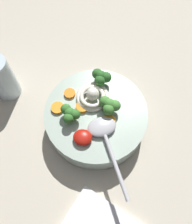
{
  "coord_description": "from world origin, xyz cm",
  "views": [
    {
      "loc": [
        5.7,
        -19.07,
        52.57
      ],
      "look_at": [
        1.4,
        1.67,
        8.8
      ],
      "focal_mm": 36.09,
      "sensor_mm": 36.0,
      "label": 1
    }
  ],
  "objects_px": {
    "soup_bowl": "(96,118)",
    "soup_spoon": "(104,133)",
    "noodle_pile": "(91,96)",
    "drinking_glass": "(2,78)"
  },
  "relations": [
    {
      "from": "soup_bowl",
      "to": "noodle_pile",
      "type": "xyz_separation_m",
      "value": [
        -0.02,
        0.03,
        0.04
      ]
    },
    {
      "from": "noodle_pile",
      "to": "soup_spoon",
      "type": "relative_size",
      "value": 0.49
    },
    {
      "from": "drinking_glass",
      "to": "soup_spoon",
      "type": "bearing_deg",
      "value": -18.82
    },
    {
      "from": "noodle_pile",
      "to": "drinking_glass",
      "type": "xyz_separation_m",
      "value": [
        -0.22,
        0.01,
        -0.01
      ]
    },
    {
      "from": "soup_bowl",
      "to": "soup_spoon",
      "type": "height_order",
      "value": "soup_spoon"
    },
    {
      "from": "soup_bowl",
      "to": "soup_spoon",
      "type": "bearing_deg",
      "value": -60.61
    },
    {
      "from": "soup_bowl",
      "to": "drinking_glass",
      "type": "bearing_deg",
      "value": 169.72
    },
    {
      "from": "noodle_pile",
      "to": "soup_spoon",
      "type": "bearing_deg",
      "value": -61.19
    },
    {
      "from": "noodle_pile",
      "to": "soup_bowl",
      "type": "bearing_deg",
      "value": -62.08
    },
    {
      "from": "noodle_pile",
      "to": "drinking_glass",
      "type": "relative_size",
      "value": 0.7
    }
  ]
}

